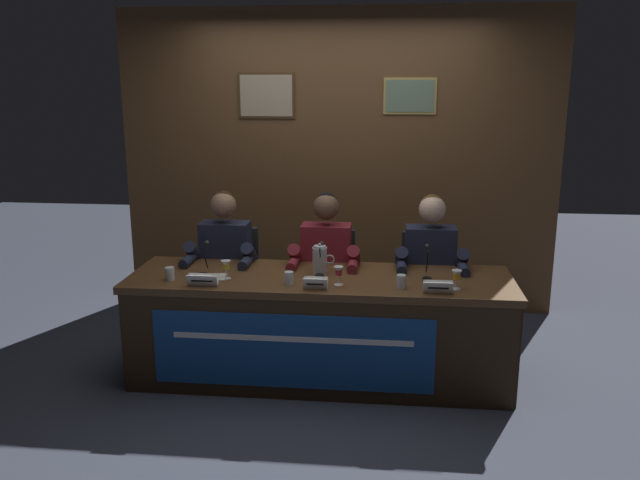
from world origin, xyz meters
TOP-DOWN VIEW (x-y plane):
  - ground_plane at (0.00, 0.00)m, footprint 12.00×12.00m
  - wall_back_panelled at (-0.00, 1.49)m, footprint 3.77×0.14m
  - conference_table at (-0.00, -0.10)m, footprint 2.57×0.76m
  - chair_left at (-0.76, 0.56)m, footprint 0.44×0.44m
  - panelist_left at (-0.76, 0.36)m, footprint 0.51×0.48m
  - nameplate_left at (-0.72, -0.29)m, footprint 0.20×0.06m
  - juice_glass_left at (-0.61, -0.12)m, footprint 0.06×0.06m
  - water_cup_left at (-0.97, -0.18)m, footprint 0.06×0.06m
  - microphone_left at (-0.78, -0.04)m, footprint 0.06×0.17m
  - chair_center at (0.00, 0.56)m, footprint 0.44×0.44m
  - panelist_center at (0.00, 0.36)m, footprint 0.51×0.48m
  - nameplate_center at (-0.00, -0.29)m, footprint 0.15×0.06m
  - juice_glass_center at (0.14, -0.18)m, footprint 0.06×0.06m
  - water_cup_center at (-0.18, -0.20)m, footprint 0.06×0.06m
  - microphone_center at (0.00, 0.02)m, footprint 0.06×0.17m
  - chair_right at (0.76, 0.56)m, footprint 0.44×0.44m
  - panelist_right at (0.76, 0.36)m, footprint 0.51×0.48m
  - nameplate_right at (0.76, -0.29)m, footprint 0.18×0.06m
  - juice_glass_right at (0.88, -0.19)m, footprint 0.06×0.06m
  - water_cup_right at (0.54, -0.20)m, footprint 0.06×0.06m
  - microphone_right at (0.71, 0.02)m, footprint 0.06×0.17m
  - water_pitcher_central at (-0.01, 0.07)m, footprint 0.15×0.10m
  - document_stack_left at (-0.72, -0.12)m, footprint 0.23×0.17m

SIDE VIEW (x-z plane):
  - ground_plane at x=0.00m, z-range 0.00..0.00m
  - chair_left at x=-0.76m, z-range -0.02..0.88m
  - chair_center at x=0.00m, z-range -0.02..0.88m
  - chair_right at x=0.76m, z-range -0.02..0.88m
  - conference_table at x=0.00m, z-range 0.12..0.85m
  - panelist_left at x=-0.76m, z-range 0.10..1.31m
  - panelist_center at x=0.00m, z-range 0.10..1.31m
  - panelist_right at x=0.76m, z-range 0.10..1.31m
  - document_stack_left at x=-0.72m, z-range 0.72..0.74m
  - water_cup_left at x=-0.97m, z-range 0.72..0.81m
  - water_cup_center at x=-0.18m, z-range 0.72..0.81m
  - water_cup_right at x=0.54m, z-range 0.72..0.81m
  - nameplate_left at x=-0.72m, z-range 0.73..0.80m
  - nameplate_center at x=0.00m, z-range 0.73..0.80m
  - nameplate_right at x=0.76m, z-range 0.73..0.80m
  - microphone_left at x=-0.78m, z-range 0.69..0.91m
  - microphone_center at x=0.00m, z-range 0.69..0.91m
  - microphone_right at x=0.71m, z-range 0.69..0.91m
  - juice_glass_left at x=-0.61m, z-range 0.75..0.87m
  - juice_glass_center at x=0.14m, z-range 0.75..0.87m
  - juice_glass_right at x=0.88m, z-range 0.75..0.87m
  - water_pitcher_central at x=-0.01m, z-range 0.71..0.92m
  - wall_back_panelled at x=0.00m, z-range 0.00..2.60m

